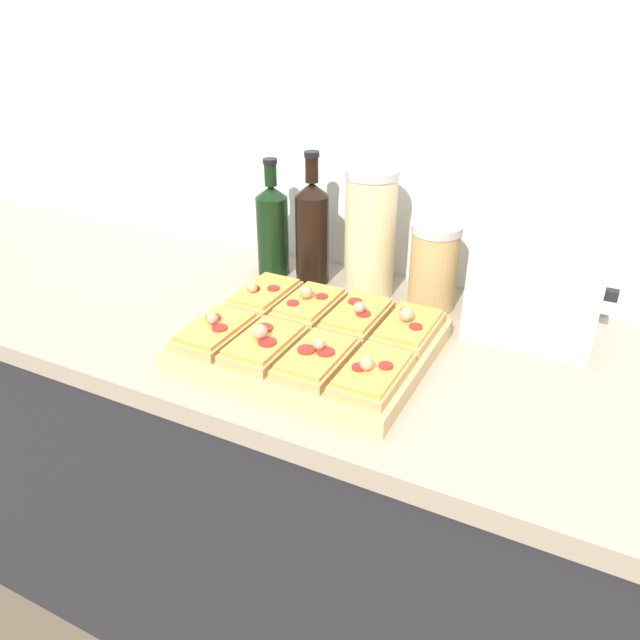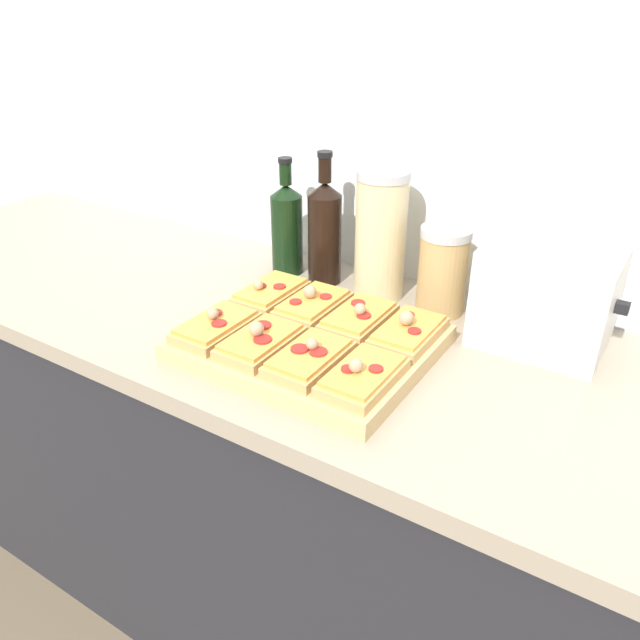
% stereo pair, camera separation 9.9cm
% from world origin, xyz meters
% --- Properties ---
extents(wall_back, '(6.00, 0.06, 2.50)m').
position_xyz_m(wall_back, '(0.00, 0.67, 1.25)').
color(wall_back, silver).
rests_on(wall_back, ground_plane).
extents(kitchen_counter, '(2.63, 0.67, 0.89)m').
position_xyz_m(kitchen_counter, '(0.00, 0.32, 0.44)').
color(kitchen_counter, '#232328').
rests_on(kitchen_counter, ground_plane).
extents(cutting_board, '(0.44, 0.37, 0.04)m').
position_xyz_m(cutting_board, '(0.00, 0.24, 0.90)').
color(cutting_board, tan).
rests_on(cutting_board, kitchen_counter).
extents(pizza_slice_back_left, '(0.10, 0.16, 0.05)m').
position_xyz_m(pizza_slice_back_left, '(-0.16, 0.32, 0.94)').
color(pizza_slice_back_left, tan).
rests_on(pizza_slice_back_left, cutting_board).
extents(pizza_slice_back_midleft, '(0.10, 0.16, 0.05)m').
position_xyz_m(pizza_slice_back_midleft, '(-0.05, 0.32, 0.94)').
color(pizza_slice_back_midleft, tan).
rests_on(pizza_slice_back_midleft, cutting_board).
extents(pizza_slice_back_midright, '(0.10, 0.16, 0.05)m').
position_xyz_m(pizza_slice_back_midright, '(0.06, 0.32, 0.94)').
color(pizza_slice_back_midright, tan).
rests_on(pizza_slice_back_midright, cutting_board).
extents(pizza_slice_back_right, '(0.10, 0.16, 0.06)m').
position_xyz_m(pizza_slice_back_right, '(0.16, 0.32, 0.94)').
color(pizza_slice_back_right, tan).
rests_on(pizza_slice_back_right, cutting_board).
extents(pizza_slice_front_left, '(0.10, 0.16, 0.05)m').
position_xyz_m(pizza_slice_front_left, '(-0.16, 0.15, 0.94)').
color(pizza_slice_front_left, tan).
rests_on(pizza_slice_front_left, cutting_board).
extents(pizza_slice_front_midleft, '(0.10, 0.16, 0.06)m').
position_xyz_m(pizza_slice_front_midleft, '(-0.05, 0.15, 0.94)').
color(pizza_slice_front_midleft, tan).
rests_on(pizza_slice_front_midleft, cutting_board).
extents(pizza_slice_front_midright, '(0.10, 0.16, 0.05)m').
position_xyz_m(pizza_slice_front_midright, '(0.06, 0.15, 0.94)').
color(pizza_slice_front_midright, tan).
rests_on(pizza_slice_front_midright, cutting_board).
extents(pizza_slice_front_right, '(0.10, 0.16, 0.05)m').
position_xyz_m(pizza_slice_front_right, '(0.16, 0.15, 0.94)').
color(pizza_slice_front_right, tan).
rests_on(pizza_slice_front_right, cutting_board).
extents(olive_oil_bottle, '(0.07, 0.07, 0.28)m').
position_xyz_m(olive_oil_bottle, '(-0.25, 0.53, 1.00)').
color(olive_oil_bottle, black).
rests_on(olive_oil_bottle, kitchen_counter).
extents(wine_bottle, '(0.08, 0.08, 0.30)m').
position_xyz_m(wine_bottle, '(-0.15, 0.53, 1.01)').
color(wine_bottle, black).
rests_on(wine_bottle, kitchen_counter).
extents(grain_jar_tall, '(0.11, 0.11, 0.28)m').
position_xyz_m(grain_jar_tall, '(-0.01, 0.53, 1.03)').
color(grain_jar_tall, beige).
rests_on(grain_jar_tall, kitchen_counter).
extents(grain_jar_short, '(0.11, 0.11, 0.19)m').
position_xyz_m(grain_jar_short, '(0.14, 0.53, 0.98)').
color(grain_jar_short, tan).
rests_on(grain_jar_short, kitchen_counter).
extents(toaster_oven, '(0.26, 0.21, 0.19)m').
position_xyz_m(toaster_oven, '(0.36, 0.52, 0.98)').
color(toaster_oven, beige).
rests_on(toaster_oven, kitchen_counter).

